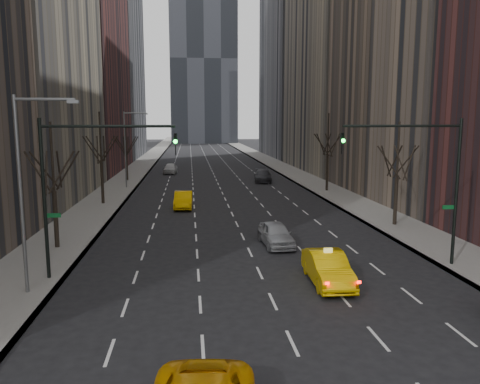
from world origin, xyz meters
name	(u,v)px	position (x,y,z in m)	size (l,w,h in m)	color
sidewalk_left	(139,168)	(-12.25, 70.00, 0.07)	(4.50, 320.00, 0.15)	slate
sidewalk_right	(279,166)	(12.25, 70.00, 0.07)	(4.50, 320.00, 0.15)	slate
bld_left_far	(71,30)	(-21.50, 66.00, 22.00)	(14.00, 28.00, 44.00)	brown
bld_left_deep	(104,18)	(-21.50, 96.00, 30.00)	(14.00, 30.00, 60.00)	slate
bld_right_far	(345,14)	(21.50, 64.00, 25.00)	(14.00, 28.00, 50.00)	gray
bld_right_deep	(300,26)	(21.50, 95.00, 29.00)	(14.00, 30.00, 58.00)	slate
tree_lw_b	(54,191)	(-12.00, 18.00, 3.72)	(3.36, 3.50, 7.82)	black
tree_lw_c	(101,163)	(-12.00, 34.00, 4.04)	(3.36, 3.50, 8.74)	black
tree_lw_d	(126,155)	(-12.00, 52.00, 3.56)	(3.36, 3.50, 7.36)	black
tree_rw_b	(397,178)	(12.00, 22.00, 3.72)	(3.36, 3.50, 7.82)	black
tree_rw_c	(328,156)	(12.00, 40.00, 4.04)	(3.36, 3.50, 8.74)	black
traffic_mast_left	(78,172)	(-9.11, 12.00, 5.49)	(6.69, 0.39, 8.00)	black
traffic_mast_right	(428,169)	(9.11, 12.00, 5.49)	(6.69, 0.39, 8.00)	black
streetlight_near	(28,175)	(-10.84, 10.00, 5.62)	(2.83, 0.22, 9.00)	slate
streetlight_far	(128,141)	(-10.84, 45.00, 5.62)	(2.83, 0.22, 9.00)	slate
taxi_sedan	(328,268)	(3.11, 10.03, 0.80)	(1.68, 4.83, 1.59)	#E6B304
silver_sedan_ahead	(276,234)	(1.88, 17.41, 0.76)	(1.80, 4.46, 1.52)	gray
far_taxi	(183,200)	(-4.25, 31.42, 0.77)	(1.62, 4.65, 1.53)	#F6B305
far_suv_grey	(263,176)	(6.07, 49.52, 0.79)	(2.21, 5.43, 1.58)	#313136
far_car_white	(170,168)	(-6.57, 60.85, 0.80)	(1.89, 4.70, 1.60)	silver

